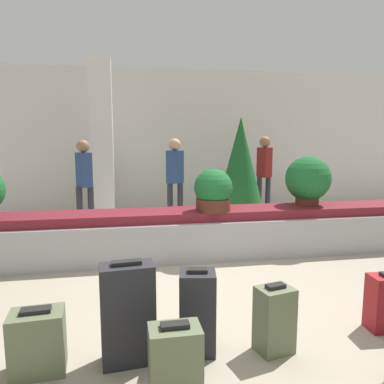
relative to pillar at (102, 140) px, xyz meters
The scene contains 15 objects.
ground_plane 4.86m from the pillar, 72.94° to the right, with size 18.00×18.00×0.00m, color #9E937F.
back_wall 1.60m from the pillar, 32.58° to the left, with size 18.00×0.06×3.20m.
carousel 3.41m from the pillar, 64.75° to the right, with size 8.74×0.76×0.66m.
pillar is the anchor object (origin of this frame).
suitcase_0 5.70m from the pillar, 73.72° to the right, with size 0.31×0.27×0.55m.
suitcase_1 5.87m from the pillar, 82.68° to the right, with size 0.34×0.23×0.49m.
suitcase_2 5.45m from the pillar, 92.18° to the right, with size 0.39×0.29×0.48m.
suitcase_3 5.46m from the pillar, 79.56° to the right, with size 0.31×0.28×0.68m.
suitcase_5 5.41m from the pillar, 85.31° to the right, with size 0.41×0.25×0.78m.
potted_plant_0 3.45m from the pillar, 61.36° to the right, with size 0.53×0.53×0.58m.
potted_plant_1 4.20m from the pillar, 41.75° to the right, with size 0.67×0.67×0.73m.
traveler_0 1.20m from the pillar, 106.01° to the right, with size 0.32×0.37×1.62m.
traveler_1 3.48m from the pillar, ahead, with size 0.31×0.36×1.68m.
traveler_2 1.71m from the pillar, 28.89° to the right, with size 0.36×0.35×1.64m.
decorated_tree 2.85m from the pillar, 19.77° to the right, with size 0.97×0.97×2.05m.
Camera 1 is at (-0.91, -3.50, 1.66)m, focal length 35.00 mm.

